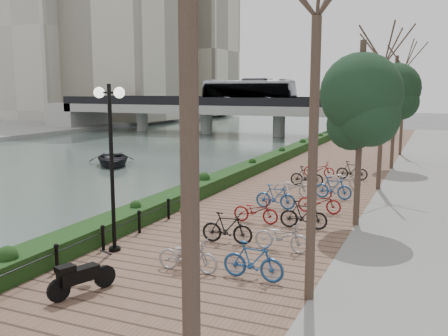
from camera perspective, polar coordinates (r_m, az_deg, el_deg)
The scene contains 12 objects.
river_water at distance 42.81m, azimuth -13.53°, elevation 1.65°, with size 30.00×130.00×0.02m, color #41524D.
promenade at distance 27.71m, azimuth 9.27°, elevation -1.67°, with size 8.00×75.00×0.50m, color brown.
hedge at distance 30.93m, azimuth 4.32°, elevation 0.58°, with size 1.10×56.00×0.60m, color #163714.
chain_fence at distance 14.95m, azimuth -15.98°, elevation -8.83°, with size 0.10×14.10×0.70m.
lamppost at distance 14.97m, azimuth -12.84°, elevation 3.98°, with size 1.02×0.32×4.99m.
motorcycle at distance 12.55m, azimuth -15.89°, elevation -11.75°, with size 0.47×1.49×0.93m, color black, non-canonical shape.
pedestrian at distance 14.94m, azimuth -3.98°, elevation -6.13°, with size 0.69×0.45×1.89m, color brown.
bicycle_parking at distance 20.31m, azimuth 8.38°, elevation -3.49°, with size 2.40×17.32×1.00m.
street_trees at distance 21.83m, azimuth 16.62°, elevation 4.31°, with size 3.20×37.12×6.80m.
bridge at distance 59.25m, azimuth -1.04°, elevation 7.15°, with size 36.00×10.77×6.50m.
boat at distance 35.67m, azimuth -12.63°, elevation 1.00°, with size 3.21×4.50×0.93m, color black.
far_buildings at distance 91.89m, azimuth -11.91°, elevation 15.61°, with size 35.00×38.00×38.00m.
Camera 1 is at (10.55, -8.93, 5.36)m, focal length 40.00 mm.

